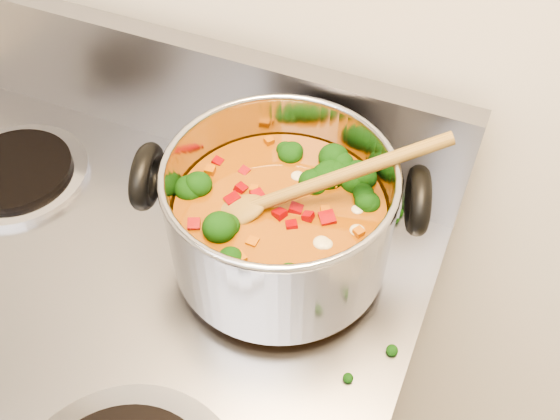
% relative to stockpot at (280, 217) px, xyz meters
% --- Properties ---
extents(stockpot, '(0.30, 0.24, 0.15)m').
position_rel_stockpot_xyz_m(stockpot, '(0.00, 0.00, 0.00)').
color(stockpot, '#A3A3AB').
rests_on(stockpot, electric_range).
extents(wooden_spoon, '(0.23, 0.15, 0.10)m').
position_rel_stockpot_xyz_m(wooden_spoon, '(0.01, 0.00, 0.04)').
color(wooden_spoon, olive).
rests_on(wooden_spoon, stockpot).
extents(cooktop_crumbs, '(0.22, 0.28, 0.01)m').
position_rel_stockpot_xyz_m(cooktop_crumbs, '(0.04, 0.09, -0.07)').
color(cooktop_crumbs, black).
rests_on(cooktop_crumbs, electric_range).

